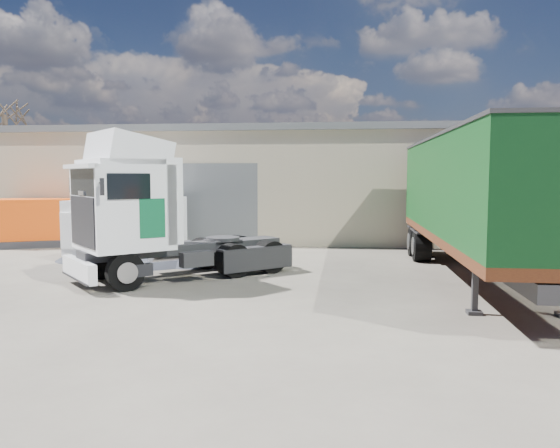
# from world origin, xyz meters

# --- Properties ---
(ground) EXTENTS (120.00, 120.00, 0.00)m
(ground) POSITION_xyz_m (0.00, 0.00, 0.00)
(ground) COLOR #2B2923
(ground) RESTS_ON ground
(warehouse) EXTENTS (30.60, 12.60, 5.42)m
(warehouse) POSITION_xyz_m (-6.00, 16.00, 2.66)
(warehouse) COLOR #BBAA90
(warehouse) RESTS_ON ground
(bare_tree) EXTENTS (4.00, 4.00, 9.60)m
(bare_tree) POSITION_xyz_m (-18.00, 20.00, 7.92)
(bare_tree) COLOR #382B21
(bare_tree) RESTS_ON ground
(tractor_unit) EXTENTS (6.26, 5.97, 4.28)m
(tractor_unit) POSITION_xyz_m (-1.90, 1.87, 1.80)
(tractor_unit) COLOR black
(tractor_unit) RESTS_ON ground
(box_trailer) EXTENTS (2.77, 12.68, 4.21)m
(box_trailer) POSITION_xyz_m (7.50, 2.92, 2.57)
(box_trailer) COLOR #2D2D30
(box_trailer) RESTS_ON ground
(panel_van) EXTENTS (3.19, 5.66, 2.18)m
(panel_van) POSITION_xyz_m (-4.62, 6.78, 1.13)
(panel_van) COLOR black
(panel_van) RESTS_ON ground
(orange_skip) EXTENTS (3.86, 3.26, 2.06)m
(orange_skip) POSITION_xyz_m (-9.58, 9.07, 0.90)
(orange_skip) COLOR #2D2D30
(orange_skip) RESTS_ON ground
(gravel_heap) EXTENTS (6.77, 6.27, 1.05)m
(gravel_heap) POSITION_xyz_m (-3.58, 5.13, 0.49)
(gravel_heap) COLOR #21232C
(gravel_heap) RESTS_ON ground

